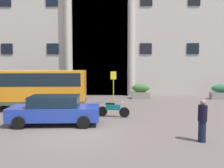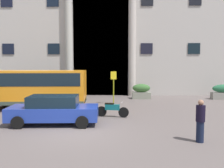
# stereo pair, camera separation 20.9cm
# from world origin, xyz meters

# --- Properties ---
(ground_plane) EXTENTS (80.00, 64.00, 0.12)m
(ground_plane) POSITION_xyz_m (0.00, 0.00, -0.06)
(ground_plane) COLOR #5D5350
(office_building_facade) EXTENTS (33.96, 9.61, 20.71)m
(office_building_facade) POSITION_xyz_m (0.00, 17.48, 10.35)
(office_building_facade) COLOR #B0AAA3
(office_building_facade) RESTS_ON ground_plane
(orange_minibus) EXTENTS (7.12, 2.96, 2.64)m
(orange_minibus) POSITION_xyz_m (-3.89, 5.50, 1.59)
(orange_minibus) COLOR orange
(orange_minibus) RESTS_ON ground_plane
(bus_stop_sign) EXTENTS (0.44, 0.08, 2.52)m
(bus_stop_sign) POSITION_xyz_m (1.49, 7.68, 1.56)
(bus_stop_sign) COLOR #929C1A
(bus_stop_sign) RESTS_ON ground_plane
(hedge_planter_entrance_right) EXTENTS (1.70, 0.90, 1.61)m
(hedge_planter_entrance_right) POSITION_xyz_m (-2.25, 10.86, 0.78)
(hedge_planter_entrance_right) COLOR slate
(hedge_planter_entrance_right) RESTS_ON ground_plane
(hedge_planter_far_east) EXTENTS (2.08, 0.73, 1.72)m
(hedge_planter_far_east) POSITION_xyz_m (-6.33, 10.71, 0.83)
(hedge_planter_far_east) COLOR #676A5A
(hedge_planter_far_east) RESTS_ON ground_plane
(hedge_planter_west) EXTENTS (2.06, 0.74, 1.30)m
(hedge_planter_west) POSITION_xyz_m (11.05, 10.68, 0.63)
(hedge_planter_west) COLOR gray
(hedge_planter_west) RESTS_ON ground_plane
(hedge_planter_far_west) EXTENTS (1.62, 0.88, 1.32)m
(hedge_planter_far_west) POSITION_xyz_m (3.87, 10.79, 0.64)
(hedge_planter_far_west) COLOR gray
(hedge_planter_far_west) RESTS_ON ground_plane
(parked_estate_mid) EXTENTS (4.62, 2.17, 1.49)m
(parked_estate_mid) POSITION_xyz_m (-1.41, 1.34, 0.76)
(parked_estate_mid) COLOR #20389A
(parked_estate_mid) RESTS_ON ground_plane
(motorcycle_near_kerb) EXTENTS (1.91, 0.62, 0.89)m
(motorcycle_near_kerb) POSITION_xyz_m (1.51, 3.18, 0.45)
(motorcycle_near_kerb) COLOR black
(motorcycle_near_kerb) RESTS_ON ground_plane
(pedestrian_man_crossing) EXTENTS (0.36, 0.36, 1.71)m
(pedestrian_man_crossing) POSITION_xyz_m (5.19, -1.32, 0.86)
(pedestrian_man_crossing) COLOR black
(pedestrian_man_crossing) RESTS_ON ground_plane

